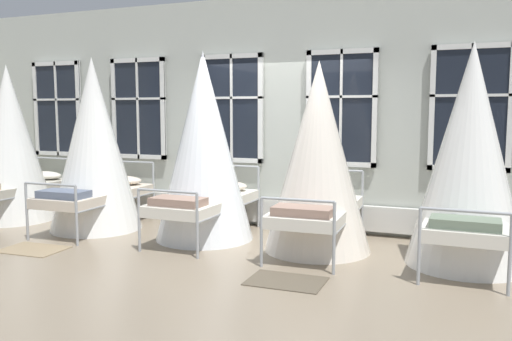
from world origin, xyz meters
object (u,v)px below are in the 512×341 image
(cot_second, at_px, (94,147))
(cot_first, at_px, (10,146))
(cot_third, at_px, (204,149))
(cot_fifth, at_px, (469,159))
(cot_fourth, at_px, (318,160))

(cot_second, bearing_deg, cot_first, 87.40)
(cot_first, bearing_deg, cot_second, -90.42)
(cot_third, bearing_deg, cot_fifth, -89.54)
(cot_second, relative_size, cot_fourth, 1.07)
(cot_second, distance_m, cot_third, 1.81)
(cot_fourth, relative_size, cot_fifth, 0.94)
(cot_second, distance_m, cot_fourth, 3.44)
(cot_second, xyz_separation_m, cot_fourth, (3.44, 0.04, -0.08))
(cot_first, height_order, cot_second, cot_second)
(cot_fourth, bearing_deg, cot_second, 89.00)
(cot_fifth, bearing_deg, cot_second, 91.47)
(cot_first, distance_m, cot_fourth, 5.16)
(cot_first, relative_size, cot_fifth, 0.99)
(cot_second, height_order, cot_fourth, cot_second)
(cot_second, relative_size, cot_fifth, 1.01)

